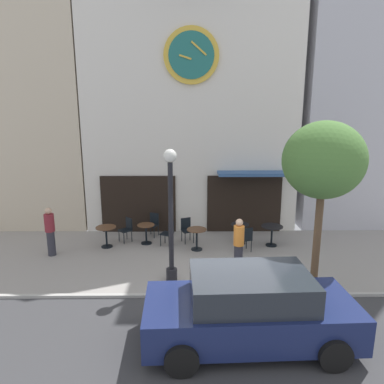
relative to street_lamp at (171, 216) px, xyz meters
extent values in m
cube|color=gray|center=(1.48, 1.68, -1.95)|extent=(26.04, 5.24, 0.05)
cube|color=#A8A5A0|center=(1.48, -0.92, -1.88)|extent=(26.04, 0.12, 0.08)
cube|color=silver|center=(0.60, 5.42, 3.02)|extent=(8.50, 2.24, 9.89)
cylinder|color=gold|center=(0.60, 4.25, 4.85)|extent=(2.04, 0.10, 2.04)
cylinder|color=#1E6660|center=(0.60, 4.19, 4.85)|extent=(1.68, 0.04, 1.68)
cube|color=gold|center=(0.38, 4.15, 4.78)|extent=(0.46, 0.03, 0.20)
cube|color=gold|center=(0.87, 4.15, 5.09)|extent=(0.58, 0.03, 0.51)
cube|color=black|center=(-1.52, 4.27, -0.77)|extent=(2.97, 0.10, 2.30)
cube|color=black|center=(2.73, 4.27, -0.77)|extent=(2.97, 0.10, 2.30)
cube|color=#33568C|center=(2.98, 3.96, 0.53)|extent=(2.72, 0.90, 0.12)
cube|color=beige|center=(-6.96, 6.68, 4.41)|extent=(6.51, 4.74, 12.66)
cube|color=#B2B2BC|center=(8.10, 6.08, 5.42)|extent=(5.89, 3.56, 14.69)
cylinder|color=black|center=(0.00, 0.00, -1.74)|extent=(0.32, 0.32, 0.36)
cylinder|color=black|center=(0.00, 0.00, -0.21)|extent=(0.14, 0.14, 3.42)
sphere|color=white|center=(0.00, 0.00, 1.68)|extent=(0.36, 0.36, 0.36)
cylinder|color=brown|center=(3.95, -0.40, -0.53)|extent=(0.20, 0.20, 2.79)
ellipsoid|color=#4C7A38|center=(3.95, -0.40, 1.61)|extent=(2.11, 1.90, 2.01)
cylinder|color=black|center=(-2.46, 2.59, -1.55)|extent=(0.07, 0.07, 0.74)
cylinder|color=black|center=(-2.46, 2.59, -1.91)|extent=(0.40, 0.40, 0.03)
cylinder|color=brown|center=(-2.46, 2.59, -1.18)|extent=(0.72, 0.72, 0.03)
cylinder|color=black|center=(-1.08, 2.92, -1.56)|extent=(0.07, 0.07, 0.72)
cylinder|color=black|center=(-1.08, 2.92, -1.91)|extent=(0.40, 0.40, 0.03)
cylinder|color=brown|center=(-1.08, 2.92, -1.21)|extent=(0.63, 0.63, 0.03)
cylinder|color=black|center=(0.77, 2.31, -1.55)|extent=(0.07, 0.07, 0.75)
cylinder|color=black|center=(0.77, 2.31, -1.91)|extent=(0.40, 0.40, 0.03)
cylinder|color=brown|center=(0.77, 2.31, -1.17)|extent=(0.69, 0.69, 0.03)
cylinder|color=black|center=(2.38, 2.88, -1.55)|extent=(0.07, 0.07, 0.74)
cylinder|color=black|center=(2.38, 2.88, -1.91)|extent=(0.40, 0.40, 0.03)
cylinder|color=black|center=(2.38, 2.88, -1.18)|extent=(0.65, 0.65, 0.03)
cylinder|color=black|center=(3.50, 2.66, -1.56)|extent=(0.07, 0.07, 0.73)
cylinder|color=black|center=(3.50, 2.66, -1.91)|extent=(0.40, 0.40, 0.03)
cylinder|color=black|center=(3.50, 2.66, -1.19)|extent=(0.77, 0.77, 0.03)
cube|color=black|center=(-1.88, 3.10, -1.47)|extent=(0.57, 0.57, 0.04)
cube|color=black|center=(-1.75, 3.22, -1.25)|extent=(0.29, 0.31, 0.45)
cylinder|color=black|center=(-2.12, 3.11, -1.70)|extent=(0.03, 0.03, 0.45)
cylinder|color=black|center=(-1.89, 2.86, -1.70)|extent=(0.03, 0.03, 0.45)
cylinder|color=black|center=(-1.87, 3.34, -1.70)|extent=(0.03, 0.03, 0.45)
cylinder|color=black|center=(-1.64, 3.09, -1.70)|extent=(0.03, 0.03, 0.45)
cube|color=black|center=(0.45, 3.03, -1.47)|extent=(0.52, 0.52, 0.04)
cube|color=black|center=(0.38, 3.19, -1.25)|extent=(0.37, 0.18, 0.45)
cylinder|color=black|center=(0.36, 2.80, -1.70)|extent=(0.03, 0.03, 0.45)
cylinder|color=black|center=(0.67, 2.94, -1.70)|extent=(0.03, 0.03, 0.45)
cylinder|color=black|center=(0.23, 3.12, -1.70)|extent=(0.03, 0.03, 0.45)
cylinder|color=black|center=(0.54, 3.25, -1.70)|extent=(0.03, 0.03, 0.45)
cube|color=black|center=(-0.93, 3.69, -1.47)|extent=(0.53, 0.53, 0.04)
cube|color=black|center=(-0.86, 3.86, -1.25)|extent=(0.36, 0.19, 0.45)
cylinder|color=black|center=(-1.15, 3.60, -1.70)|extent=(0.03, 0.03, 0.45)
cylinder|color=black|center=(-0.84, 3.47, -1.70)|extent=(0.03, 0.03, 0.45)
cylinder|color=black|center=(-1.02, 3.91, -1.70)|extent=(0.03, 0.03, 0.45)
cylinder|color=black|center=(-0.71, 3.78, -1.70)|extent=(0.03, 0.03, 0.45)
cube|color=black|center=(-0.30, 2.72, -1.47)|extent=(0.53, 0.53, 0.04)
cube|color=black|center=(-0.14, 2.65, -1.25)|extent=(0.19, 0.36, 0.45)
cylinder|color=black|center=(-0.39, 2.94, -1.70)|extent=(0.03, 0.03, 0.45)
cylinder|color=black|center=(-0.53, 2.63, -1.70)|extent=(0.03, 0.03, 0.45)
cylinder|color=black|center=(-0.08, 2.81, -1.70)|extent=(0.03, 0.03, 0.45)
cylinder|color=black|center=(-0.22, 2.50, -1.70)|extent=(0.03, 0.03, 0.45)
cube|color=black|center=(2.44, 2.15, -1.47)|extent=(0.51, 0.51, 0.04)
cube|color=black|center=(2.50, 1.98, -1.25)|extent=(0.37, 0.17, 0.45)
cylinder|color=black|center=(2.54, 2.37, -1.70)|extent=(0.03, 0.03, 0.45)
cylinder|color=black|center=(2.22, 2.25, -1.70)|extent=(0.03, 0.03, 0.45)
cylinder|color=black|center=(2.66, 2.05, -1.70)|extent=(0.03, 0.03, 0.45)
cylinder|color=black|center=(2.34, 1.93, -1.70)|extent=(0.03, 0.03, 0.45)
cylinder|color=#2D2D38|center=(-4.15, 1.87, -1.50)|extent=(0.36, 0.36, 0.85)
cylinder|color=maroon|center=(-4.15, 1.87, -0.77)|extent=(0.44, 0.44, 0.60)
sphere|color=tan|center=(-4.15, 1.87, -0.36)|extent=(0.22, 0.22, 0.22)
cylinder|color=#2D2D38|center=(1.99, 0.57, -1.50)|extent=(0.33, 0.33, 0.85)
cylinder|color=orange|center=(1.99, 0.57, -0.77)|extent=(0.41, 0.41, 0.60)
sphere|color=tan|center=(1.99, 0.57, -0.36)|extent=(0.22, 0.22, 0.22)
cube|color=navy|center=(1.74, -2.73, -1.33)|extent=(4.37, 1.96, 0.75)
cube|color=#262B33|center=(1.74, -2.73, -0.67)|extent=(2.47, 1.68, 0.60)
cylinder|color=black|center=(3.20, -3.58, -1.60)|extent=(0.65, 0.24, 0.64)
cylinder|color=black|center=(3.13, -1.78, -1.60)|extent=(0.65, 0.24, 0.64)
cylinder|color=black|center=(0.36, -3.69, -1.60)|extent=(0.65, 0.24, 0.64)
cylinder|color=black|center=(0.29, -1.89, -1.60)|extent=(0.65, 0.24, 0.64)
camera|label=1|loc=(0.49, -9.08, 2.75)|focal=32.10mm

